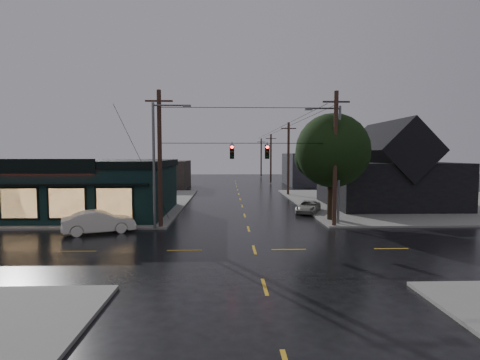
{
  "coord_description": "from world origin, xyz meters",
  "views": [
    {
      "loc": [
        -1.53,
        -21.13,
        5.51
      ],
      "look_at": [
        -0.65,
        5.11,
        3.68
      ],
      "focal_mm": 28.0,
      "sensor_mm": 36.0,
      "label": 1
    }
  ],
  "objects_px": {
    "utility_pole_nw": "(161,228)",
    "suv_silver": "(308,207)",
    "utility_pole_ne": "(334,227)",
    "sedan_cream": "(99,222)",
    "corner_tree": "(333,151)"
  },
  "relations": [
    {
      "from": "suv_silver",
      "to": "sedan_cream",
      "type": "bearing_deg",
      "value": -131.37
    },
    {
      "from": "corner_tree",
      "to": "utility_pole_nw",
      "type": "bearing_deg",
      "value": -169.36
    },
    {
      "from": "utility_pole_nw",
      "to": "sedan_cream",
      "type": "bearing_deg",
      "value": -157.76
    },
    {
      "from": "corner_tree",
      "to": "utility_pole_ne",
      "type": "distance_m",
      "value": 6.32
    },
    {
      "from": "sedan_cream",
      "to": "suv_silver",
      "type": "relative_size",
      "value": 1.18
    },
    {
      "from": "utility_pole_ne",
      "to": "sedan_cream",
      "type": "relative_size",
      "value": 2.11
    },
    {
      "from": "sedan_cream",
      "to": "utility_pole_nw",
      "type": "bearing_deg",
      "value": -90.09
    },
    {
      "from": "corner_tree",
      "to": "utility_pole_ne",
      "type": "relative_size",
      "value": 0.85
    },
    {
      "from": "suv_silver",
      "to": "utility_pole_ne",
      "type": "bearing_deg",
      "value": -64.28
    },
    {
      "from": "utility_pole_ne",
      "to": "sedan_cream",
      "type": "height_order",
      "value": "utility_pole_ne"
    },
    {
      "from": "utility_pole_nw",
      "to": "suv_silver",
      "type": "height_order",
      "value": "utility_pole_nw"
    },
    {
      "from": "utility_pole_ne",
      "to": "sedan_cream",
      "type": "bearing_deg",
      "value": -174.54
    },
    {
      "from": "corner_tree",
      "to": "utility_pole_ne",
      "type": "bearing_deg",
      "value": -101.16
    },
    {
      "from": "suv_silver",
      "to": "utility_pole_nw",
      "type": "bearing_deg",
      "value": -129.91
    },
    {
      "from": "utility_pole_ne",
      "to": "suv_silver",
      "type": "xyz_separation_m",
      "value": [
        -0.5,
        6.81,
        0.57
      ]
    }
  ]
}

